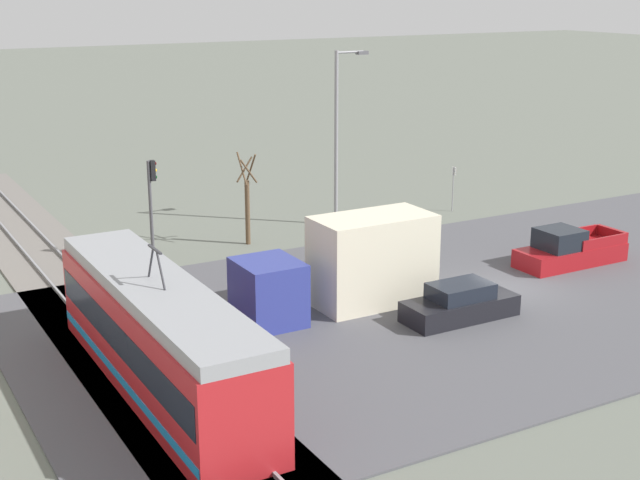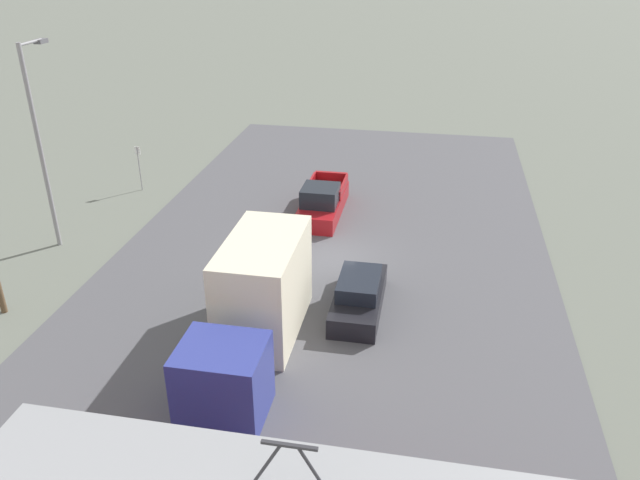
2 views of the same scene
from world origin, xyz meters
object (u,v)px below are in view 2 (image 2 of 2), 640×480
street_lamp_near_crossing (40,136)px  no_parking_sign (139,164)px  box_truck (255,306)px  sedan_car_0 (359,295)px  pickup_truck (322,202)px

street_lamp_near_crossing → no_parking_sign: size_ratio=3.61×
box_truck → sedan_car_0: box_truck is taller
sedan_car_0 → street_lamp_near_crossing: (14.72, -3.26, 4.61)m
street_lamp_near_crossing → no_parking_sign: street_lamp_near_crossing is taller
sedan_car_0 → no_parking_sign: (13.91, -10.37, 0.88)m
pickup_truck → sedan_car_0: pickup_truck is taller
sedan_car_0 → street_lamp_near_crossing: 15.77m
box_truck → no_parking_sign: size_ratio=3.20×
box_truck → sedan_car_0: (-3.23, -3.10, -1.09)m
box_truck → pickup_truck: (-0.19, -11.80, -1.01)m
box_truck → street_lamp_near_crossing: bearing=-29.0°
pickup_truck → no_parking_sign: 11.03m
street_lamp_near_crossing → pickup_truck: bearing=-155.0°
pickup_truck → street_lamp_near_crossing: street_lamp_near_crossing is taller
box_truck → sedan_car_0: 4.61m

